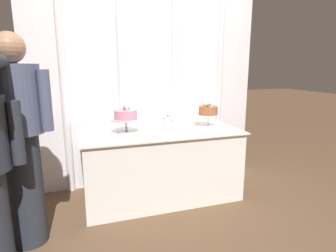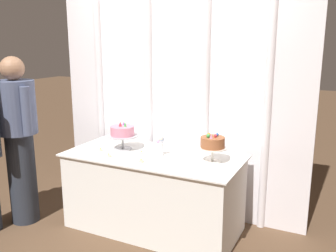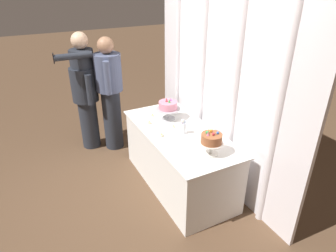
# 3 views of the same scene
# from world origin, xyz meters

# --- Properties ---
(ground_plane) EXTENTS (24.00, 24.00, 0.00)m
(ground_plane) POSITION_xyz_m (0.00, 0.00, 0.00)
(ground_plane) COLOR brown
(draped_curtain) EXTENTS (2.73, 0.16, 2.82)m
(draped_curtain) POSITION_xyz_m (-0.01, 0.60, 1.50)
(draped_curtain) COLOR white
(draped_curtain) RESTS_ON ground_plane
(cake_table) EXTENTS (1.67, 0.79, 0.75)m
(cake_table) POSITION_xyz_m (0.00, 0.10, 0.37)
(cake_table) COLOR white
(cake_table) RESTS_ON ground_plane
(cake_display_nearleft) EXTENTS (0.31, 0.31, 0.28)m
(cake_display_nearleft) POSITION_xyz_m (-0.36, 0.13, 0.92)
(cake_display_nearleft) COLOR #B2B2B7
(cake_display_nearleft) RESTS_ON cake_table
(cake_display_nearright) EXTENTS (0.25, 0.25, 0.27)m
(cake_display_nearright) POSITION_xyz_m (0.57, 0.14, 0.92)
(cake_display_nearright) COLOR silver
(cake_display_nearright) RESTS_ON cake_table
(flower_vase) EXTENTS (0.08, 0.08, 0.20)m
(flower_vase) POSITION_xyz_m (0.07, 0.11, 0.84)
(flower_vase) COLOR silver
(flower_vase) RESTS_ON cake_table
(tealight_far_left) EXTENTS (0.04, 0.04, 0.03)m
(tealight_far_left) POSITION_xyz_m (-0.52, -0.01, 0.76)
(tealight_far_left) COLOR beige
(tealight_far_left) RESTS_ON cake_table
(tealight_near_left) EXTENTS (0.05, 0.05, 0.04)m
(tealight_near_left) POSITION_xyz_m (-0.34, -0.14, 0.76)
(tealight_near_left) COLOR beige
(tealight_near_left) RESTS_ON cake_table
(tealight_near_right) EXTENTS (0.04, 0.04, 0.03)m
(tealight_near_right) POSITION_xyz_m (-0.12, 0.08, 0.76)
(tealight_near_right) COLOR beige
(tealight_near_right) RESTS_ON cake_table
(tealight_far_right) EXTENTS (0.05, 0.05, 0.04)m
(tealight_far_right) POSITION_xyz_m (0.01, -0.14, 0.76)
(tealight_far_right) COLOR beige
(tealight_far_right) RESTS_ON cake_table
(guest_man_dark_suit) EXTENTS (0.51, 0.48, 1.66)m
(guest_man_dark_suit) POSITION_xyz_m (-1.26, -0.34, 0.90)
(guest_man_dark_suit) COLOR #282D38
(guest_man_dark_suit) RESTS_ON ground_plane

